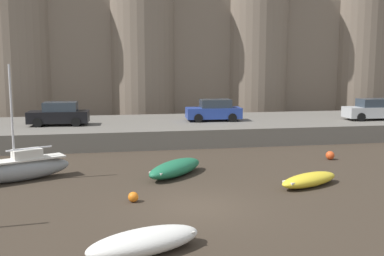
# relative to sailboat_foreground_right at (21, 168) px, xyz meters

# --- Properties ---
(ground_plane) EXTENTS (160.00, 160.00, 0.00)m
(ground_plane) POSITION_rel_sailboat_foreground_right_xyz_m (7.48, -5.39, -0.62)
(ground_plane) COLOR #382D23
(quay_road) EXTENTS (58.41, 10.00, 1.23)m
(quay_road) POSITION_rel_sailboat_foreground_right_xyz_m (7.48, 11.27, -0.00)
(quay_road) COLOR #666059
(quay_road) RESTS_ON ground
(castle) EXTENTS (53.88, 7.47, 19.87)m
(castle) POSITION_rel_sailboat_foreground_right_xyz_m (7.48, 23.17, 7.21)
(castle) COLOR #7A6B5B
(castle) RESTS_ON ground
(sailboat_foreground_right) EXTENTS (4.74, 3.06, 5.47)m
(sailboat_foreground_right) POSITION_rel_sailboat_foreground_right_xyz_m (0.00, 0.00, 0.00)
(sailboat_foreground_right) COLOR gray
(sailboat_foreground_right) RESTS_ON ground
(rowboat_near_channel_left) EXTENTS (3.75, 2.43, 0.71)m
(rowboat_near_channel_left) POSITION_rel_sailboat_foreground_right_xyz_m (5.11, -9.30, -0.25)
(rowboat_near_channel_left) COLOR silver
(rowboat_near_channel_left) RESTS_ON ground
(rowboat_foreground_centre) EXTENTS (3.47, 2.34, 0.60)m
(rowboat_foreground_centre) POSITION_rel_sailboat_foreground_right_xyz_m (12.98, -3.38, -0.30)
(rowboat_foreground_centre) COLOR yellow
(rowboat_foreground_centre) RESTS_ON ground
(rowboat_midflat_right) EXTENTS (3.61, 3.75, 0.78)m
(rowboat_midflat_right) POSITION_rel_sailboat_foreground_right_xyz_m (7.32, -0.41, -0.21)
(rowboat_midflat_right) COLOR #1E6B47
(rowboat_midflat_right) RESTS_ON ground
(mooring_buoy_near_channel) EXTENTS (0.50, 0.50, 0.50)m
(mooring_buoy_near_channel) POSITION_rel_sailboat_foreground_right_xyz_m (16.66, 1.74, -0.37)
(mooring_buoy_near_channel) COLOR #E04C1E
(mooring_buoy_near_channel) RESTS_ON ground
(mooring_buoy_mid_mud) EXTENTS (0.42, 0.42, 0.42)m
(mooring_buoy_mid_mud) POSITION_rel_sailboat_foreground_right_xyz_m (5.04, -4.31, -0.41)
(mooring_buoy_mid_mud) COLOR orange
(mooring_buoy_mid_mud) RESTS_ON ground
(car_quay_east) EXTENTS (4.18, 2.04, 1.62)m
(car_quay_east) POSITION_rel_sailboat_foreground_right_xyz_m (11.93, 10.96, 1.39)
(car_quay_east) COLOR #263F99
(car_quay_east) RESTS_ON quay_road
(car_quay_centre_east) EXTENTS (4.18, 2.04, 1.62)m
(car_quay_centre_east) POSITION_rel_sailboat_foreground_right_xyz_m (24.01, 9.39, 1.39)
(car_quay_centre_east) COLOR #B2B5B7
(car_quay_centre_east) RESTS_ON quay_road
(car_quay_west) EXTENTS (4.18, 2.04, 1.62)m
(car_quay_west) POSITION_rel_sailboat_foreground_right_xyz_m (0.73, 10.47, 1.39)
(car_quay_west) COLOR black
(car_quay_west) RESTS_ON quay_road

